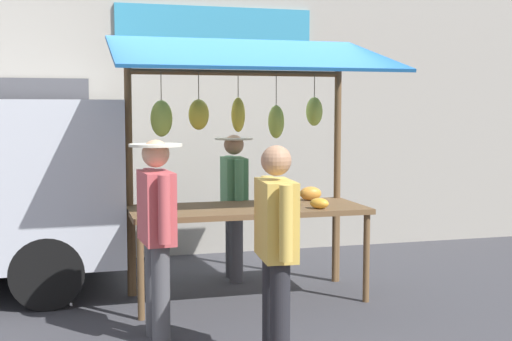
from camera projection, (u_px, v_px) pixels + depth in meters
name	position (u px, v px, depth m)	size (l,w,h in m)	color
ground_plane	(248.00, 299.00, 6.40)	(40.00, 40.00, 0.00)	#38383D
street_backdrop	(200.00, 117.00, 8.34)	(9.00, 0.30, 3.40)	#9E998E
market_stall	(247.00, 135.00, 6.30)	(2.50, 1.46, 2.50)	brown
vendor_with_sunhat	(234.00, 196.00, 7.05)	(0.40, 0.67, 1.53)	#4C4C51
shopper_with_shopping_bag	(276.00, 241.00, 4.65)	(0.25, 0.67, 1.55)	#232328
shopper_in_grey_tee	(157.00, 224.00, 5.16)	(0.40, 0.68, 1.56)	#4C4C51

